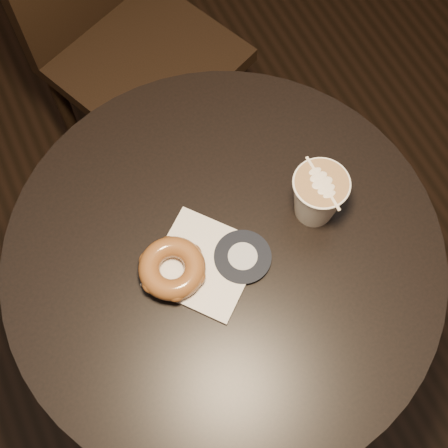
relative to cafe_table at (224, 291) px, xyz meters
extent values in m
plane|color=black|center=(0.00, 0.00, -0.55)|extent=(4.50, 4.50, 0.00)
cylinder|color=black|center=(0.00, 0.00, 0.18)|extent=(0.70, 0.70, 0.03)
cylinder|color=black|center=(0.00, 0.00, -0.18)|extent=(0.07, 0.07, 0.70)
cylinder|color=black|center=(0.00, 0.00, -0.54)|extent=(0.44, 0.44, 0.02)
cube|color=black|center=(0.10, 0.64, -0.11)|extent=(0.51, 0.51, 0.04)
cylinder|color=black|center=(0.01, 0.42, -0.33)|extent=(0.04, 0.04, 0.44)
cylinder|color=black|center=(0.31, 0.55, -0.33)|extent=(0.04, 0.04, 0.44)
cylinder|color=black|center=(-0.12, 0.73, -0.33)|extent=(0.04, 0.04, 0.44)
cylinder|color=black|center=(0.19, 0.86, -0.33)|extent=(0.04, 0.04, 0.44)
cube|color=silver|center=(-0.04, -0.01, 0.20)|extent=(0.20, 0.20, 0.01)
torus|color=brown|center=(-0.09, 0.00, 0.22)|extent=(0.10, 0.10, 0.03)
camera|label=1|loc=(-0.15, -0.32, 1.11)|focal=50.00mm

